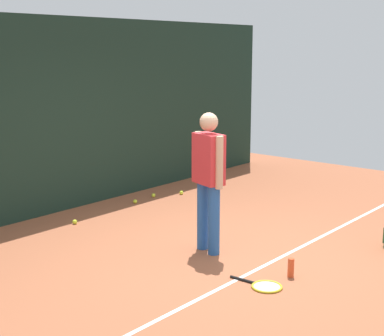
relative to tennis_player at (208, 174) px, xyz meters
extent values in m
plane|color=#9E5638|center=(0.02, -0.13, -0.97)|extent=(12.00, 12.00, 0.00)
cube|color=#192D23|center=(0.02, 2.87, 0.48)|extent=(10.00, 0.10, 2.90)
cube|color=white|center=(0.02, -0.80, -0.96)|extent=(9.00, 0.05, 0.00)
cylinder|color=#2659A5|center=(-0.04, -0.11, -0.54)|extent=(0.14, 0.14, 0.85)
cylinder|color=#2659A5|center=(0.04, 0.11, -0.54)|extent=(0.14, 0.14, 0.85)
cube|color=red|center=(0.00, 0.00, 0.18)|extent=(0.33, 0.45, 0.60)
sphere|color=#D8A884|center=(0.00, 0.00, 0.62)|extent=(0.22, 0.22, 0.22)
cylinder|color=#D8A884|center=(-0.06, -0.21, 0.17)|extent=(0.09, 0.09, 0.62)
cylinder|color=#D8A884|center=(0.06, 0.21, 0.17)|extent=(0.09, 0.09, 0.62)
cylinder|color=black|center=(-0.50, -0.86, -0.95)|extent=(0.05, 0.30, 0.03)
torus|color=gold|center=(-0.48, -1.16, -0.95)|extent=(0.34, 0.34, 0.02)
cylinder|color=#B2B2B2|center=(-0.48, -1.16, -0.95)|extent=(0.29, 0.29, 0.00)
sphere|color=#CCE033|center=(1.91, 2.10, -0.93)|extent=(0.07, 0.07, 0.07)
sphere|color=#CCE033|center=(1.00, 2.29, -0.93)|extent=(0.07, 0.07, 0.07)
sphere|color=#CCE033|center=(1.48, 2.34, -0.93)|extent=(0.07, 0.07, 0.07)
sphere|color=#CCE033|center=(-0.34, 2.14, -0.93)|extent=(0.07, 0.07, 0.07)
cylinder|color=#D84C26|center=(-0.07, -1.20, -0.86)|extent=(0.07, 0.07, 0.21)
camera|label=1|loc=(-5.32, -4.22, 1.47)|focal=54.58mm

